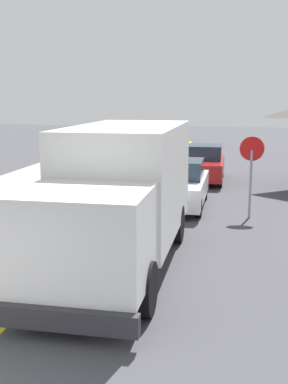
{
  "coord_description": "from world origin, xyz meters",
  "views": [
    {
      "loc": [
        3.79,
        -4.23,
        3.87
      ],
      "look_at": [
        1.48,
        7.98,
        1.4
      ],
      "focal_mm": 44.99,
      "sensor_mm": 36.0,
      "label": 1
    }
  ],
  "objects_px": {
    "parked_car_near": "(180,185)",
    "stop_sign": "(251,161)",
    "box_truck": "(122,190)",
    "parked_car_mid": "(204,164)"
  },
  "relations": [
    {
      "from": "box_truck",
      "to": "stop_sign",
      "type": "bearing_deg",
      "value": 58.76
    },
    {
      "from": "stop_sign",
      "to": "parked_car_near",
      "type": "bearing_deg",
      "value": 154.01
    },
    {
      "from": "box_truck",
      "to": "parked_car_mid",
      "type": "relative_size",
      "value": 1.63
    },
    {
      "from": "box_truck",
      "to": "parked_car_near",
      "type": "height_order",
      "value": "box_truck"
    },
    {
      "from": "box_truck",
      "to": "parked_car_near",
      "type": "distance_m",
      "value": 6.32
    },
    {
      "from": "box_truck",
      "to": "stop_sign",
      "type": "height_order",
      "value": "box_truck"
    },
    {
      "from": "parked_car_near",
      "to": "stop_sign",
      "type": "distance_m",
      "value": 2.89
    },
    {
      "from": "parked_car_near",
      "to": "stop_sign",
      "type": "xyz_separation_m",
      "value": [
        2.42,
        -1.18,
        1.06
      ]
    },
    {
      "from": "stop_sign",
      "to": "parked_car_mid",
      "type": "bearing_deg",
      "value": 106.01
    },
    {
      "from": "parked_car_near",
      "to": "stop_sign",
      "type": "relative_size",
      "value": 1.66
    }
  ]
}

